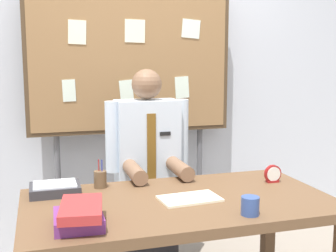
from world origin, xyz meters
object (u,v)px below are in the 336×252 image
Objects in this scene: bulletin_board at (132,63)px; paper_tray at (55,189)px; coffee_mug at (250,206)px; desk_clock at (273,175)px; desk at (179,216)px; pen_holder at (100,179)px; open_notebook at (190,199)px; book_stack at (80,215)px; person at (148,183)px.

bulletin_board is 7.63× the size of paper_tray.
paper_tray is at bearing 145.29° from coffee_mug.
bulletin_board is 19.40× the size of desk_clock.
pen_holder reaches higher than desk.
paper_tray is at bearing 155.47° from open_notebook.
desk is 5.19× the size of open_notebook.
desk is 18.14× the size of coffee_mug.
book_stack reaches higher than paper_tray.
person is at bearing 93.98° from open_notebook.
open_notebook is 0.72m from paper_tray.
book_stack is (-0.52, -1.35, -0.63)m from bulletin_board.
coffee_mug is 0.33× the size of paper_tray.
open_notebook is 0.53m from pen_holder.
open_notebook is 0.60m from desk_clock.
desk is 0.67m from person.
person is 4.30× the size of book_stack.
bulletin_board is (0.00, 0.46, 0.78)m from person.
book_stack is at bearing -160.49° from open_notebook.
person reaches higher than coffee_mug.
bulletin_board is at bearing 92.38° from open_notebook.
bulletin_board is (0.00, 1.13, 0.77)m from desk.
bulletin_board is at bearing 99.46° from coffee_mug.
desk_clock is at bearing -40.18° from person.
book_stack is (-0.52, -0.89, 0.14)m from person.
bulletin_board is 1.23m from paper_tray.
desk_clock is (0.57, 0.16, 0.04)m from open_notebook.
coffee_mug is (0.19, -0.29, 0.04)m from open_notebook.
person is 0.73m from paper_tray.
bulletin_board is at bearing 90.00° from desk.
pen_holder reaches higher than desk_clock.
paper_tray is (-0.84, 0.59, -0.02)m from coffee_mug.
desk is 4.87× the size of book_stack.
desk is at bearing -42.23° from pen_holder.
desk is at bearing 23.03° from book_stack.
open_notebook is 3.50× the size of coffee_mug.
person is 4.58× the size of open_notebook.
book_stack is at bearing -80.62° from paper_tray.
desk_clock is 0.39× the size of paper_tray.
bulletin_board reaches higher than person.
book_stack is 1.24× the size of paper_tray.
bulletin_board is 12.39× the size of pen_holder.
bulletin_board is 1.58m from book_stack.
desk_clock is 0.99m from pen_holder.
person is 5.33× the size of paper_tray.
book_stack is 0.77m from coffee_mug.
paper_tray is (-0.60, 0.28, 0.12)m from desk.
person is 16.02× the size of coffee_mug.
person is 0.52m from pen_holder.
bulletin_board reaches higher than paper_tray.
bulletin_board is at bearing 90.00° from person.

